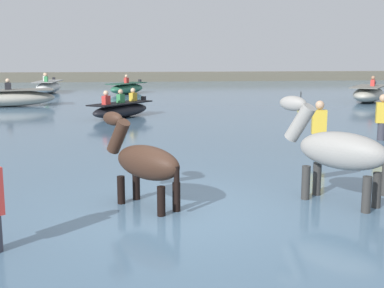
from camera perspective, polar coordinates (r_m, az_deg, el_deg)
The scene contains 13 objects.
ground_plane at distance 7.38m, azimuth -1.48°, elevation -10.91°, with size 120.00×120.00×0.00m, color #666051.
water_surface at distance 17.05m, azimuth -4.49°, elevation 1.82°, with size 90.00×90.00×0.43m, color slate.
horse_lead_dark_bay at distance 7.42m, azimuth -5.39°, elevation -2.35°, with size 1.28×1.43×1.78m.
horse_trailing_grey at distance 7.87m, azimuth 16.05°, elevation -1.01°, with size 1.42×1.62×2.00m.
boat_mid_outer at distance 25.59m, azimuth 19.29°, elevation 5.36°, with size 3.02×3.58×1.24m.
boat_mid_channel at distance 18.31m, azimuth -8.03°, elevation 3.88°, with size 2.43×2.69×1.01m.
boat_distant_west at distance 23.39m, azimuth -19.96°, elevation 4.90°, with size 4.06×2.03×1.21m.
boat_near_port at distance 30.99m, azimuth -15.90°, elevation 6.22°, with size 1.39×3.50×1.19m.
boat_distant_east at distance 29.45m, azimuth -7.35°, elevation 6.25°, with size 2.47×3.00×1.10m.
person_onlooker_right at distance 11.77m, azimuth 14.09°, elevation 1.08°, with size 0.36×0.27×1.63m.
person_spectator_far at distance 14.15m, azimuth 20.61°, elevation 2.20°, with size 0.37×0.29×1.63m.
channel_buoy at distance 22.02m, azimuth 12.14°, elevation 4.44°, with size 0.29×0.29×0.67m.
far_shoreline at distance 43.92m, azimuth -5.83°, elevation 7.29°, with size 80.00×2.40×1.17m, color #605B4C.
Camera 1 is at (-0.60, -6.87, 2.64)m, focal length 47.29 mm.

